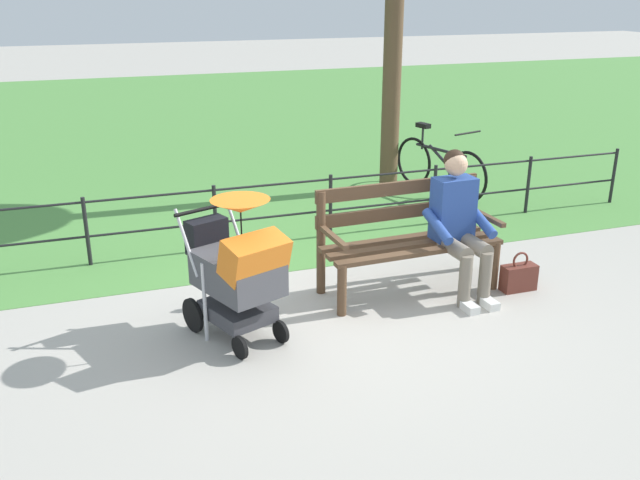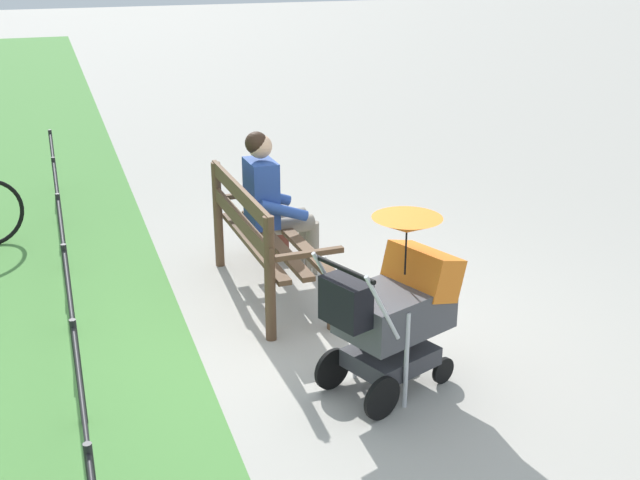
# 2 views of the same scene
# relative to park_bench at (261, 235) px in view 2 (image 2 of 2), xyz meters

# --- Properties ---
(ground_plane) EXTENTS (60.00, 60.00, 0.00)m
(ground_plane) POSITION_rel_park_bench_xyz_m (0.80, 0.12, -0.53)
(ground_plane) COLOR #ADA89E
(park_bench) EXTENTS (1.62, 0.65, 0.96)m
(park_bench) POSITION_rel_park_bench_xyz_m (0.00, 0.00, 0.00)
(park_bench) COLOR brown
(park_bench) RESTS_ON ground
(person_on_bench) EXTENTS (0.54, 0.74, 1.28)m
(person_on_bench) POSITION_rel_park_bench_xyz_m (-0.40, 0.22, 0.15)
(person_on_bench) COLOR slate
(person_on_bench) RESTS_ON ground
(stroller) EXTENTS (0.77, 1.00, 1.15)m
(stroller) POSITION_rel_park_bench_xyz_m (1.63, 0.44, 0.07)
(stroller) COLOR black
(stroller) RESTS_ON ground
(handbag) EXTENTS (0.32, 0.14, 0.37)m
(handbag) POSITION_rel_park_bench_xyz_m (-0.95, 0.40, -0.40)
(handbag) COLOR brown
(handbag) RESTS_ON ground
(park_fence) EXTENTS (8.87, 0.04, 0.70)m
(park_fence) POSITION_rel_park_bench_xyz_m (0.30, -1.50, -0.10)
(park_fence) COLOR black
(park_fence) RESTS_ON ground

